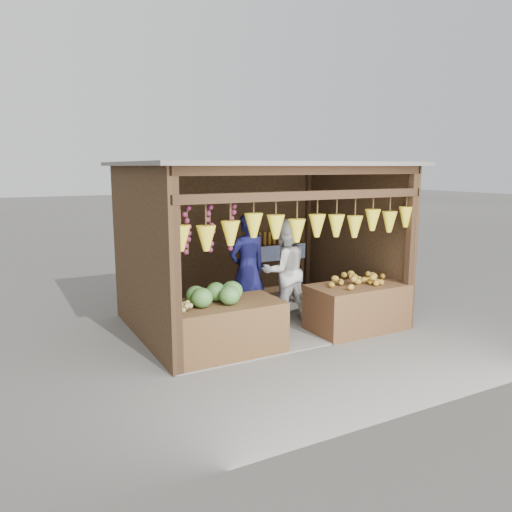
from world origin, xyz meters
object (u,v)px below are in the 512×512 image
Objects in this scene: counter_left at (225,328)px; woman_standing at (284,271)px; counter_right at (357,307)px; man_standing at (248,270)px; vendor_seated at (166,279)px.

woman_standing reaches higher than counter_left.
counter_left is 1.84m from woman_standing.
man_standing is (-1.48, 0.96, 0.57)m from counter_right.
man_standing is 1.82× the size of vendor_seated.
counter_right is 1.85m from man_standing.
counter_right is (2.31, -0.04, 0.00)m from counter_left.
woman_standing is 1.96m from vendor_seated.
man_standing is at bearing 47.77° from counter_left.
vendor_seated reaches higher than counter_left.
counter_right is at bearing 163.15° from vendor_seated.
woman_standing is at bearing 31.14° from counter_left.
man_standing is at bearing 172.06° from vendor_seated.
counter_left is at bearing 179.04° from counter_right.
man_standing is at bearing 0.73° from woman_standing.
man_standing reaches higher than counter_right.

